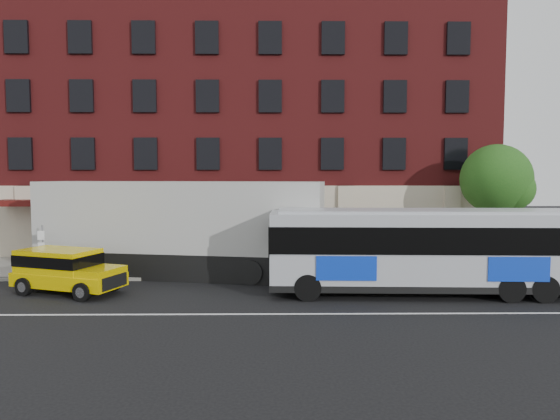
{
  "coord_description": "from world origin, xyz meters",
  "views": [
    {
      "loc": [
        1.96,
        -16.05,
        4.73
      ],
      "look_at": [
        2.22,
        5.5,
        3.22
      ],
      "focal_mm": 31.68,
      "sensor_mm": 36.0,
      "label": 1
    }
  ],
  "objects_px": {
    "shipping_container": "(180,230)",
    "city_bus": "(426,248)",
    "street_tree": "(497,182)",
    "sign_pole": "(42,248)",
    "yellow_suv": "(64,268)"
  },
  "relations": [
    {
      "from": "shipping_container",
      "to": "city_bus",
      "type": "bearing_deg",
      "value": -19.57
    },
    {
      "from": "street_tree",
      "to": "city_bus",
      "type": "bearing_deg",
      "value": -131.66
    },
    {
      "from": "city_bus",
      "to": "shipping_container",
      "type": "distance_m",
      "value": 11.1
    },
    {
      "from": "city_bus",
      "to": "shipping_container",
      "type": "relative_size",
      "value": 0.92
    },
    {
      "from": "sign_pole",
      "to": "city_bus",
      "type": "bearing_deg",
      "value": -10.0
    },
    {
      "from": "street_tree",
      "to": "yellow_suv",
      "type": "bearing_deg",
      "value": -163.76
    },
    {
      "from": "sign_pole",
      "to": "city_bus",
      "type": "distance_m",
      "value": 16.75
    },
    {
      "from": "sign_pole",
      "to": "city_bus",
      "type": "height_order",
      "value": "city_bus"
    },
    {
      "from": "sign_pole",
      "to": "street_tree",
      "type": "relative_size",
      "value": 0.4
    },
    {
      "from": "city_bus",
      "to": "shipping_container",
      "type": "height_order",
      "value": "shipping_container"
    },
    {
      "from": "sign_pole",
      "to": "yellow_suv",
      "type": "distance_m",
      "value": 3.24
    },
    {
      "from": "street_tree",
      "to": "yellow_suv",
      "type": "distance_m",
      "value": 21.12
    },
    {
      "from": "sign_pole",
      "to": "yellow_suv",
      "type": "bearing_deg",
      "value": -50.84
    },
    {
      "from": "street_tree",
      "to": "city_bus",
      "type": "distance_m",
      "value": 8.73
    },
    {
      "from": "street_tree",
      "to": "sign_pole",
      "type": "bearing_deg",
      "value": -171.39
    }
  ]
}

